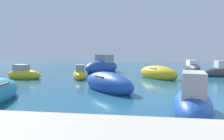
{
  "coord_description": "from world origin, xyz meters",
  "views": [
    {
      "loc": [
        -3.22,
        -6.66,
        2.07
      ],
      "look_at": [
        -5.29,
        9.2,
        0.65
      ],
      "focal_mm": 30.31,
      "sensor_mm": 36.0,
      "label": 1
    }
  ],
  "objects_px": {
    "moored_boat_1": "(102,67)",
    "moored_boat_11": "(192,102)",
    "moored_boat_3": "(24,74)",
    "moored_boat_9": "(221,72)",
    "moored_boat_8": "(193,68)",
    "moored_boat_6": "(80,74)",
    "moored_boat_4": "(158,74)",
    "moored_boat_0": "(108,84)"
  },
  "relations": [
    {
      "from": "moored_boat_1",
      "to": "moored_boat_11",
      "type": "relative_size",
      "value": 1.6
    },
    {
      "from": "moored_boat_0",
      "to": "moored_boat_3",
      "type": "distance_m",
      "value": 8.5
    },
    {
      "from": "moored_boat_1",
      "to": "moored_boat_9",
      "type": "bearing_deg",
      "value": 105.85
    },
    {
      "from": "moored_boat_11",
      "to": "moored_boat_0",
      "type": "bearing_deg",
      "value": 55.95
    },
    {
      "from": "moored_boat_3",
      "to": "moored_boat_9",
      "type": "height_order",
      "value": "moored_boat_9"
    },
    {
      "from": "moored_boat_8",
      "to": "moored_boat_9",
      "type": "bearing_deg",
      "value": 14.55
    },
    {
      "from": "moored_boat_1",
      "to": "moored_boat_3",
      "type": "bearing_deg",
      "value": -11.87
    },
    {
      "from": "moored_boat_0",
      "to": "moored_boat_3",
      "type": "xyz_separation_m",
      "value": [
        -7.55,
        3.9,
        -0.02
      ]
    },
    {
      "from": "moored_boat_0",
      "to": "moored_boat_8",
      "type": "distance_m",
      "value": 14.2
    },
    {
      "from": "moored_boat_9",
      "to": "moored_boat_1",
      "type": "bearing_deg",
      "value": -22.25
    },
    {
      "from": "moored_boat_3",
      "to": "moored_boat_6",
      "type": "bearing_deg",
      "value": 17.67
    },
    {
      "from": "moored_boat_1",
      "to": "moored_boat_11",
      "type": "bearing_deg",
      "value": 50.55
    },
    {
      "from": "moored_boat_8",
      "to": "moored_boat_6",
      "type": "bearing_deg",
      "value": -59.29
    },
    {
      "from": "moored_boat_8",
      "to": "moored_boat_11",
      "type": "bearing_deg",
      "value": -18.24
    },
    {
      "from": "moored_boat_3",
      "to": "moored_boat_8",
      "type": "xyz_separation_m",
      "value": [
        15.42,
        7.92,
        0.08
      ]
    },
    {
      "from": "moored_boat_4",
      "to": "moored_boat_6",
      "type": "distance_m",
      "value": 6.47
    },
    {
      "from": "moored_boat_4",
      "to": "moored_boat_1",
      "type": "bearing_deg",
      "value": -168.68
    },
    {
      "from": "moored_boat_3",
      "to": "moored_boat_11",
      "type": "relative_size",
      "value": 0.97
    },
    {
      "from": "moored_boat_3",
      "to": "moored_boat_6",
      "type": "relative_size",
      "value": 0.99
    },
    {
      "from": "moored_boat_4",
      "to": "moored_boat_9",
      "type": "xyz_separation_m",
      "value": [
        5.81,
        2.04,
        0.03
      ]
    },
    {
      "from": "moored_boat_0",
      "to": "moored_boat_11",
      "type": "xyz_separation_m",
      "value": [
        3.49,
        -3.82,
        0.05
      ]
    },
    {
      "from": "moored_boat_3",
      "to": "moored_boat_4",
      "type": "bearing_deg",
      "value": 17.1
    },
    {
      "from": "moored_boat_0",
      "to": "moored_boat_4",
      "type": "height_order",
      "value": "moored_boat_4"
    },
    {
      "from": "moored_boat_1",
      "to": "moored_boat_4",
      "type": "xyz_separation_m",
      "value": [
        5.51,
        -4.61,
        -0.21
      ]
    },
    {
      "from": "moored_boat_4",
      "to": "moored_boat_9",
      "type": "relative_size",
      "value": 1.18
    },
    {
      "from": "moored_boat_4",
      "to": "moored_boat_11",
      "type": "distance_m",
      "value": 9.43
    },
    {
      "from": "moored_boat_1",
      "to": "moored_boat_6",
      "type": "bearing_deg",
      "value": 19.56
    },
    {
      "from": "moored_boat_9",
      "to": "moored_boat_4",
      "type": "bearing_deg",
      "value": 9.86
    },
    {
      "from": "moored_boat_1",
      "to": "moored_boat_11",
      "type": "xyz_separation_m",
      "value": [
        5.65,
        -14.03,
        -0.17
      ]
    },
    {
      "from": "moored_boat_6",
      "to": "moored_boat_9",
      "type": "distance_m",
      "value": 12.57
    },
    {
      "from": "moored_boat_4",
      "to": "moored_boat_11",
      "type": "height_order",
      "value": "moored_boat_11"
    },
    {
      "from": "moored_boat_6",
      "to": "moored_boat_11",
      "type": "relative_size",
      "value": 0.98
    },
    {
      "from": "moored_boat_6",
      "to": "moored_boat_8",
      "type": "distance_m",
      "value": 13.07
    },
    {
      "from": "moored_boat_6",
      "to": "moored_boat_8",
      "type": "relative_size",
      "value": 0.97
    },
    {
      "from": "moored_boat_9",
      "to": "moored_boat_11",
      "type": "xyz_separation_m",
      "value": [
        -5.67,
        -11.47,
        0.0
      ]
    },
    {
      "from": "moored_boat_0",
      "to": "moored_boat_3",
      "type": "height_order",
      "value": "moored_boat_3"
    },
    {
      "from": "moored_boat_1",
      "to": "moored_boat_6",
      "type": "relative_size",
      "value": 1.63
    },
    {
      "from": "moored_boat_8",
      "to": "moored_boat_3",
      "type": "bearing_deg",
      "value": -65.39
    },
    {
      "from": "moored_boat_4",
      "to": "moored_boat_6",
      "type": "bearing_deg",
      "value": -120.33
    },
    {
      "from": "moored_boat_0",
      "to": "moored_boat_1",
      "type": "distance_m",
      "value": 10.44
    },
    {
      "from": "moored_boat_6",
      "to": "moored_boat_0",
      "type": "bearing_deg",
      "value": -166.28
    },
    {
      "from": "moored_boat_3",
      "to": "moored_boat_4",
      "type": "height_order",
      "value": "moored_boat_3"
    }
  ]
}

